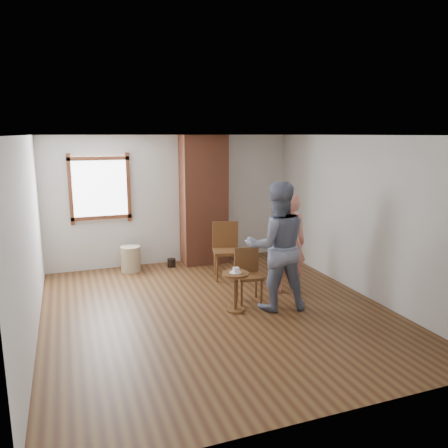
# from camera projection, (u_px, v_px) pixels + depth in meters

# --- Properties ---
(ground) EXTENTS (5.50, 5.50, 0.00)m
(ground) POSITION_uv_depth(u_px,v_px,m) (216.00, 310.00, 6.60)
(ground) COLOR brown
(ground) RESTS_ON ground
(room_shell) EXTENTS (5.04, 5.52, 2.62)m
(room_shell) POSITION_uv_depth(u_px,v_px,m) (200.00, 187.00, 6.77)
(room_shell) COLOR silver
(room_shell) RESTS_ON ground
(brick_chimney) EXTENTS (0.90, 0.50, 2.60)m
(brick_chimney) POSITION_uv_depth(u_px,v_px,m) (204.00, 200.00, 8.84)
(brick_chimney) COLOR #A35639
(brick_chimney) RESTS_ON ground
(stoneware_crock) EXTENTS (0.47, 0.47, 0.49)m
(stoneware_crock) POSITION_uv_depth(u_px,v_px,m) (131.00, 259.00, 8.45)
(stoneware_crock) COLOR #CBB792
(stoneware_crock) RESTS_ON ground
(dark_pot) EXTENTS (0.21, 0.21, 0.16)m
(dark_pot) POSITION_uv_depth(u_px,v_px,m) (172.00, 263.00, 8.75)
(dark_pot) COLOR black
(dark_pot) RESTS_ON ground
(dining_chair_left) EXTENTS (0.58, 0.58, 1.03)m
(dining_chair_left) POSITION_uv_depth(u_px,v_px,m) (226.00, 247.00, 8.03)
(dining_chair_left) COLOR brown
(dining_chair_left) RESTS_ON ground
(dining_chair_right) EXTENTS (0.45, 0.45, 0.85)m
(dining_chair_right) POSITION_uv_depth(u_px,v_px,m) (248.00, 272.00, 6.91)
(dining_chair_right) COLOR brown
(dining_chair_right) RESTS_ON ground
(side_table) EXTENTS (0.40, 0.40, 0.60)m
(side_table) POSITION_uv_depth(u_px,v_px,m) (235.00, 285.00, 6.51)
(side_table) COLOR brown
(side_table) RESTS_ON ground
(cake_plate) EXTENTS (0.18, 0.18, 0.01)m
(cake_plate) POSITION_uv_depth(u_px,v_px,m) (235.00, 272.00, 6.47)
(cake_plate) COLOR white
(cake_plate) RESTS_ON side_table
(cake_slice) EXTENTS (0.08, 0.07, 0.06)m
(cake_slice) POSITION_uv_depth(u_px,v_px,m) (236.00, 270.00, 6.46)
(cake_slice) COLOR white
(cake_slice) RESTS_ON cake_plate
(man) EXTENTS (1.07, 0.91, 1.94)m
(man) POSITION_uv_depth(u_px,v_px,m) (277.00, 246.00, 6.51)
(man) COLOR #151D3A
(man) RESTS_ON ground
(person_pink) EXTENTS (0.67, 0.50, 1.68)m
(person_pink) POSITION_uv_depth(u_px,v_px,m) (288.00, 243.00, 7.21)
(person_pink) COLOR #F38F79
(person_pink) RESTS_ON ground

